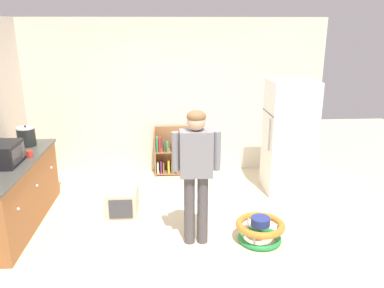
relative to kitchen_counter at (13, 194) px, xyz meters
The scene contains 13 objects.
ground_plane 2.28m from the kitchen_counter, 10.12° to the right, with size 12.00×12.00×0.00m, color beige.
back_wall 3.07m from the kitchen_counter, 41.37° to the left, with size 5.20×0.06×2.70m, color silver.
kitchen_counter is the anchor object (origin of this frame).
refrigerator 4.07m from the kitchen_counter, 13.03° to the left, with size 0.73×0.68×1.78m.
bookshelf 2.77m from the kitchen_counter, 39.20° to the left, with size 0.80×0.28×0.85m.
standing_person 2.50m from the kitchen_counter, 13.98° to the right, with size 0.57×0.22×1.66m.
baby_walker 3.23m from the kitchen_counter, 11.12° to the right, with size 0.60×0.60×0.32m.
pet_carrier 1.44m from the kitchen_counter, 11.12° to the left, with size 0.42×0.55×0.36m.
microwave 0.60m from the kitchen_counter, 89.27° to the right, with size 0.37×0.48×0.28m.
crock_pot 0.90m from the kitchen_counter, 89.19° to the left, with size 0.26×0.26×0.30m.
banana_bunch 0.58m from the kitchen_counter, 81.51° to the left, with size 0.15×0.16×0.04m.
amber_bottle 0.65m from the kitchen_counter, 124.92° to the left, with size 0.07×0.07×0.25m.
red_cup 0.56m from the kitchen_counter, 35.02° to the left, with size 0.08×0.08×0.10m, color red.
Camera 1 is at (-0.16, -4.38, 2.57)m, focal length 35.98 mm.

